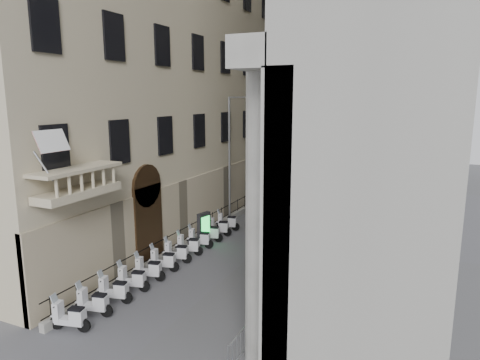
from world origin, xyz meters
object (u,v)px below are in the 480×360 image
(pedestrian_a, at_px, (279,212))
(pedestrian_b, at_px, (355,188))
(security_tent, at_px, (275,168))
(street_lamp, at_px, (233,148))
(scooter_0, at_px, (71,330))
(info_kiosk, at_px, (204,228))

(pedestrian_a, relative_size, pedestrian_b, 1.01)
(security_tent, relative_size, street_lamp, 0.45)
(pedestrian_a, bearing_deg, scooter_0, 97.67)
(scooter_0, height_order, street_lamp, street_lamp)
(scooter_0, relative_size, info_kiosk, 0.74)
(pedestrian_b, bearing_deg, street_lamp, 81.13)
(security_tent, height_order, pedestrian_b, security_tent)
(security_tent, bearing_deg, pedestrian_b, 29.92)
(scooter_0, distance_m, pedestrian_a, 17.88)
(scooter_0, relative_size, street_lamp, 0.16)
(street_lamp, xyz_separation_m, pedestrian_a, (3.06, 1.42, -4.79))
(scooter_0, xyz_separation_m, pedestrian_b, (6.42, 28.66, 0.78))
(street_lamp, bearing_deg, pedestrian_b, 83.55)
(info_kiosk, distance_m, pedestrian_a, 6.95)
(street_lamp, height_order, pedestrian_b, street_lamp)
(street_lamp, distance_m, info_kiosk, 6.72)
(scooter_0, relative_size, security_tent, 0.36)
(scooter_0, height_order, info_kiosk, info_kiosk)
(pedestrian_a, distance_m, pedestrian_b, 11.62)
(scooter_0, height_order, pedestrian_a, pedestrian_a)
(pedestrian_a, height_order, pedestrian_b, pedestrian_a)
(scooter_0, xyz_separation_m, security_tent, (-0.18, 24.86, 2.83))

